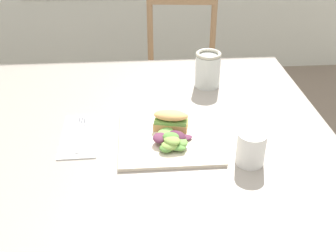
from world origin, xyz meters
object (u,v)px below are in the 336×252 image
at_px(mason_jar_iced_tea, 208,71).
at_px(cup_extra_side, 251,148).
at_px(chair_wooden_far, 181,79).
at_px(plate_lunch, 169,138).
at_px(dining_table, 140,160).
at_px(fork_on_napkin, 80,131).
at_px(sandwich_half_front, 171,120).

distance_m(mason_jar_iced_tea, cup_extra_side, 0.46).
bearing_deg(chair_wooden_far, plate_lunch, -98.05).
height_order(dining_table, fork_on_napkin, fork_on_napkin).
relative_size(chair_wooden_far, fork_on_napkin, 4.69).
height_order(dining_table, plate_lunch, plate_lunch).
height_order(dining_table, mason_jar_iced_tea, mason_jar_iced_tea).
xyz_separation_m(chair_wooden_far, cup_extra_side, (0.06, -1.14, 0.34)).
bearing_deg(plate_lunch, dining_table, 141.37).
bearing_deg(chair_wooden_far, cup_extra_side, -87.16).
bearing_deg(plate_lunch, cup_extra_side, -31.75).
distance_m(dining_table, sandwich_half_front, 0.19).
distance_m(dining_table, chair_wooden_far, 0.99).
distance_m(sandwich_half_front, fork_on_napkin, 0.27).
bearing_deg(sandwich_half_front, fork_on_napkin, 177.78).
bearing_deg(cup_extra_side, plate_lunch, 148.25).
distance_m(dining_table, mason_jar_iced_tea, 0.40).
height_order(mason_jar_iced_tea, cup_extra_side, mason_jar_iced_tea).
bearing_deg(sandwich_half_front, chair_wooden_far, 82.10).
height_order(chair_wooden_far, sandwich_half_front, chair_wooden_far).
relative_size(plate_lunch, mason_jar_iced_tea, 2.24).
bearing_deg(dining_table, chair_wooden_far, 76.45).
relative_size(dining_table, fork_on_napkin, 6.15).
bearing_deg(dining_table, fork_on_napkin, -175.11).
xyz_separation_m(dining_table, cup_extra_side, (0.29, -0.19, 0.16)).
xyz_separation_m(plate_lunch, cup_extra_side, (0.20, -0.12, 0.04)).
bearing_deg(fork_on_napkin, dining_table, 4.89).
bearing_deg(mason_jar_iced_tea, sandwich_half_front, -117.66).
xyz_separation_m(dining_table, chair_wooden_far, (0.23, 0.95, -0.17)).
bearing_deg(cup_extra_side, mason_jar_iced_tea, 94.84).
bearing_deg(chair_wooden_far, mason_jar_iced_tea, -88.52).
bearing_deg(dining_table, cup_extra_side, -33.92).
relative_size(plate_lunch, fork_on_napkin, 1.52).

